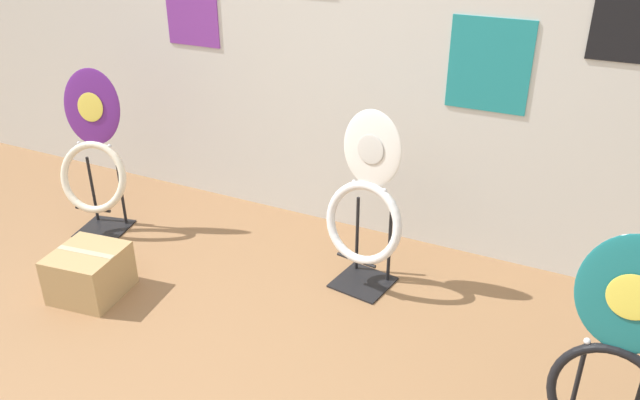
{
  "coord_description": "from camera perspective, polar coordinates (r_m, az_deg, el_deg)",
  "views": [
    {
      "loc": [
        1.29,
        -1.1,
        1.88
      ],
      "look_at": [
        0.12,
        1.27,
        0.55
      ],
      "focal_mm": 35.0,
      "sensor_mm": 36.0,
      "label": 1
    }
  ],
  "objects": [
    {
      "name": "storage_box",
      "position": [
        3.4,
        -20.33,
        -6.27
      ],
      "size": [
        0.37,
        0.38,
        0.25
      ],
      "color": "tan",
      "rests_on": "ground_plane"
    },
    {
      "name": "wall_back",
      "position": [
        3.46,
        4.24,
        16.99
      ],
      "size": [
        8.0,
        0.07,
        2.6
      ],
      "color": "silver",
      "rests_on": "ground_plane"
    },
    {
      "name": "toilet_seat_display_purple_note",
      "position": [
        3.87,
        -19.98,
        3.41
      ],
      "size": [
        0.46,
        0.34,
        0.98
      ],
      "color": "black",
      "rests_on": "ground_plane"
    },
    {
      "name": "toilet_seat_display_teal_sax",
      "position": [
        2.33,
        25.18,
        -14.01
      ],
      "size": [
        0.39,
        0.3,
        0.95
      ],
      "color": "black",
      "rests_on": "ground_plane"
    },
    {
      "name": "toilet_seat_display_white_plain",
      "position": [
        3.11,
        4.17,
        -0.88
      ],
      "size": [
        0.45,
        0.32,
        0.95
      ],
      "color": "black",
      "rests_on": "ground_plane"
    }
  ]
}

